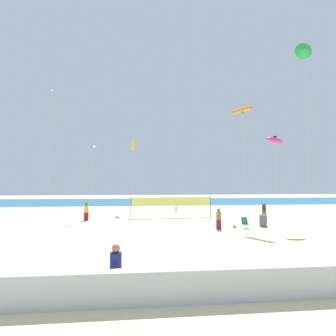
{
  "coord_description": "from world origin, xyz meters",
  "views": [
    {
      "loc": [
        -2.26,
        -17.12,
        3.72
      ],
      "look_at": [
        0.34,
        11.16,
        5.5
      ],
      "focal_mm": 25.99,
      "sensor_mm": 36.0,
      "label": 1
    }
  ],
  "objects": [
    {
      "name": "beachgoer_mustard_shirt",
      "position": [
        -8.13,
        7.94,
        0.97
      ],
      "size": [
        0.41,
        0.41,
        1.81
      ],
      "rotation": [
        0.0,
        0.0,
        0.7
      ],
      "color": "maroon",
      "rests_on": "ground"
    },
    {
      "name": "folding_beach_chair",
      "position": [
        5.96,
        2.56,
        0.47
      ],
      "size": [
        0.52,
        0.65,
        0.89
      ],
      "rotation": [
        0.0,
        0.0,
        -0.39
      ],
      "color": "#1E8C4C",
      "rests_on": "ground"
    },
    {
      "name": "kite_violet_diamond",
      "position": [
        -7.8,
        9.02,
        7.5
      ],
      "size": [
        0.51,
        0.52,
        7.78
      ],
      "color": "silver",
      "rests_on": "ground"
    },
    {
      "name": "boardwalk_ledge",
      "position": [
        0.0,
        -9.37,
        0.52
      ],
      "size": [
        28.0,
        0.44,
        1.03
      ],
      "primitive_type": "cube",
      "color": "#B7B7BC",
      "rests_on": "ground"
    },
    {
      "name": "toddler_figure",
      "position": [
        -2.84,
        -8.86,
        0.48
      ],
      "size": [
        0.21,
        0.21,
        0.9
      ],
      "rotation": [
        0.0,
        0.0,
        -0.34
      ],
      "color": "#7A3872",
      "rests_on": "ground"
    },
    {
      "name": "kite_cyan_diamond",
      "position": [
        -13.54,
        12.36,
        14.35
      ],
      "size": [
        0.56,
        0.57,
        14.96
      ],
      "color": "silver",
      "rests_on": "ground"
    },
    {
      "name": "mother_figure",
      "position": [
        -3.24,
        -8.74,
        0.91
      ],
      "size": [
        0.39,
        0.39,
        1.7
      ],
      "rotation": [
        0.0,
        0.0,
        -0.02
      ],
      "color": "white",
      "rests_on": "ground"
    },
    {
      "name": "kite_magenta_inflatable",
      "position": [
        8.8,
        2.66,
        7.39
      ],
      "size": [
        1.53,
        0.77,
        7.82
      ],
      "color": "silver",
      "rests_on": "ground"
    },
    {
      "name": "kite_green_delta",
      "position": [
        13.14,
        4.56,
        16.74
      ],
      "size": [
        1.71,
        0.78,
        17.58
      ],
      "color": "silver",
      "rests_on": "ground"
    },
    {
      "name": "beachgoer_charcoal_shirt",
      "position": [
        9.95,
        7.17,
        0.94
      ],
      "size": [
        0.4,
        0.4,
        1.76
      ],
      "rotation": [
        0.0,
        0.0,
        5.04
      ],
      "color": "olive",
      "rests_on": "ground"
    },
    {
      "name": "kite_yellow_delta",
      "position": [
        -3.85,
        15.21,
        8.79
      ],
      "size": [
        0.91,
        1.61,
        9.61
      ],
      "color": "silver",
      "rests_on": "ground"
    },
    {
      "name": "beachgoer_sage_shirt",
      "position": [
        1.83,
        15.48,
        0.85
      ],
      "size": [
        0.37,
        0.37,
        1.6
      ],
      "rotation": [
        0.0,
        0.0,
        4.0
      ],
      "color": "white",
      "rests_on": "ground"
    },
    {
      "name": "ground_plane",
      "position": [
        0.0,
        0.0,
        0.0
      ],
      "size": [
        120.0,
        120.0,
        0.0
      ],
      "primitive_type": "plane",
      "color": "beige"
    },
    {
      "name": "beachgoer_olive_shirt",
      "position": [
        3.66,
        2.32,
        0.9
      ],
      "size": [
        0.39,
        0.39,
        1.69
      ],
      "rotation": [
        0.0,
        0.0,
        0.28
      ],
      "color": "maroon",
      "rests_on": "ground"
    },
    {
      "name": "beach_handbag",
      "position": [
        5.18,
        2.85,
        0.11
      ],
      "size": [
        0.28,
        0.14,
        0.23
      ],
      "primitive_type": "cube",
      "color": "gold",
      "rests_on": "ground"
    },
    {
      "name": "volleyball_net",
      "position": [
        0.61,
        9.54,
        1.64
      ],
      "size": [
        8.9,
        0.77,
        2.4
      ],
      "color": "#4C4C51",
      "rests_on": "ground"
    },
    {
      "name": "ocean_band",
      "position": [
        0.0,
        32.98,
        0.0
      ],
      "size": [
        120.0,
        20.0,
        0.01
      ],
      "primitive_type": "cube",
      "color": "#1E6B99",
      "rests_on": "ground"
    },
    {
      "name": "kite_orange_tube",
      "position": [
        6.82,
        4.71,
        10.59
      ],
      "size": [
        1.33,
        1.89,
        10.82
      ],
      "color": "silver",
      "rests_on": "ground"
    },
    {
      "name": "trash_barrel",
      "position": [
        7.85,
        3.2,
        0.49
      ],
      "size": [
        0.62,
        0.62,
        0.98
      ],
      "primitive_type": "cylinder",
      "color": "#595960",
      "rests_on": "ground"
    }
  ]
}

